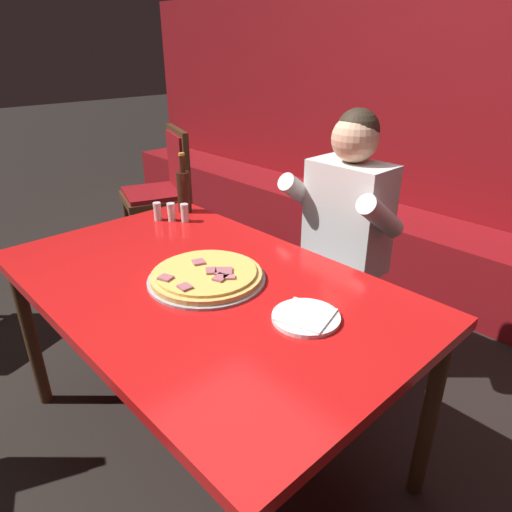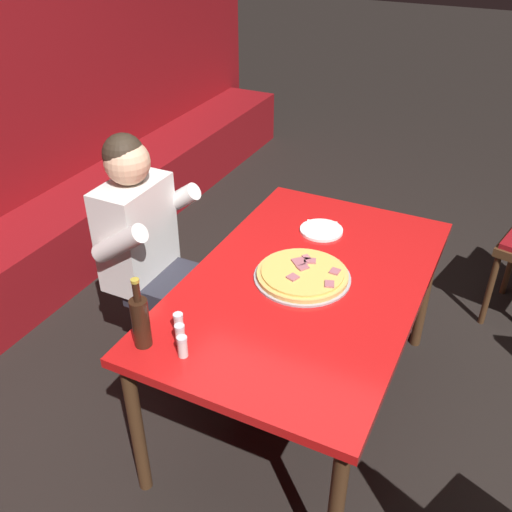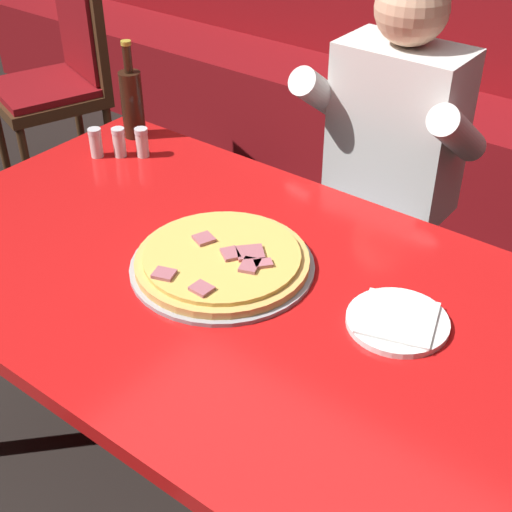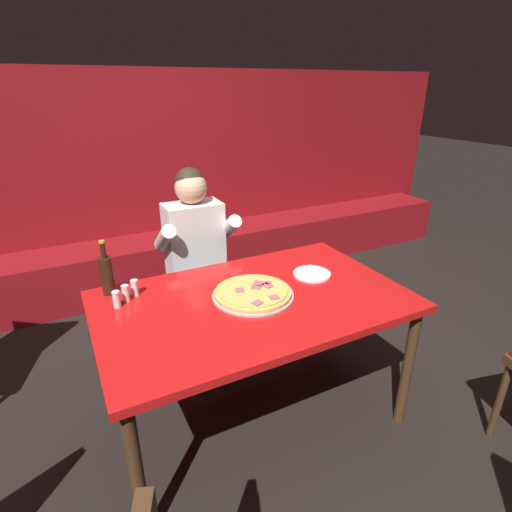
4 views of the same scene
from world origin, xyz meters
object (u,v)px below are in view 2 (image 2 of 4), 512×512
(beer_bottle, at_px, (141,321))
(shaker_oregano, at_px, (180,335))
(main_dining_table, at_px, (305,293))
(shaker_red_pepper_flakes, at_px, (183,347))
(shaker_parmesan, at_px, (179,324))
(pizza, at_px, (302,275))
(diner_seated_blue_shirt, at_px, (152,249))
(plate_white_paper, at_px, (321,230))

(beer_bottle, height_order, shaker_oregano, beer_bottle)
(main_dining_table, relative_size, shaker_red_pepper_flakes, 18.01)
(shaker_parmesan, bearing_deg, beer_bottle, 144.50)
(pizza, relative_size, beer_bottle, 1.43)
(main_dining_table, height_order, shaker_parmesan, shaker_parmesan)
(beer_bottle, height_order, shaker_red_pepper_flakes, beer_bottle)
(shaker_parmesan, xyz_separation_m, diner_seated_blue_shirt, (0.51, 0.49, -0.10))
(pizza, bearing_deg, diner_seated_blue_shirt, 91.48)
(plate_white_paper, distance_m, shaker_red_pepper_flakes, 1.05)
(pizza, height_order, plate_white_paper, pizza)
(main_dining_table, height_order, pizza, pizza)
(pizza, relative_size, plate_white_paper, 1.99)
(plate_white_paper, xyz_separation_m, shaker_red_pepper_flakes, (-1.04, 0.14, 0.03))
(pizza, relative_size, shaker_red_pepper_flakes, 4.86)
(shaker_parmesan, relative_size, diner_seated_blue_shirt, 0.07)
(plate_white_paper, relative_size, shaker_oregano, 2.44)
(beer_bottle, relative_size, diner_seated_blue_shirt, 0.23)
(main_dining_table, xyz_separation_m, pizza, (0.01, 0.02, 0.09))
(plate_white_paper, bearing_deg, shaker_parmesan, 167.01)
(shaker_oregano, relative_size, shaker_red_pepper_flakes, 1.00)
(plate_white_paper, xyz_separation_m, shaker_parmesan, (-0.94, 0.22, 0.03))
(pizza, height_order, shaker_oregano, shaker_oregano)
(main_dining_table, distance_m, shaker_oregano, 0.64)
(pizza, bearing_deg, beer_bottle, 150.62)
(pizza, relative_size, shaker_oregano, 4.86)
(diner_seated_blue_shirt, bearing_deg, shaker_oregano, -137.07)
(shaker_parmesan, bearing_deg, plate_white_paper, -12.99)
(main_dining_table, bearing_deg, shaker_oregano, 155.47)
(plate_white_paper, height_order, shaker_oregano, shaker_oregano)
(plate_white_paper, height_order, shaker_parmesan, shaker_parmesan)
(pizza, bearing_deg, shaker_oregano, 157.42)
(beer_bottle, xyz_separation_m, shaker_red_pepper_flakes, (0.01, -0.16, -0.07))
(shaker_oregano, bearing_deg, beer_bottle, 117.23)
(pizza, distance_m, beer_bottle, 0.75)
(shaker_red_pepper_flakes, distance_m, diner_seated_blue_shirt, 0.85)
(shaker_oregano, relative_size, diner_seated_blue_shirt, 0.07)
(main_dining_table, distance_m, shaker_red_pepper_flakes, 0.67)
(plate_white_paper, distance_m, beer_bottle, 1.10)
(plate_white_paper, distance_m, shaker_oregano, 1.01)
(main_dining_table, xyz_separation_m, shaker_parmesan, (-0.52, 0.30, 0.11))
(plate_white_paper, xyz_separation_m, beer_bottle, (-1.06, 0.30, 0.10))
(diner_seated_blue_shirt, bearing_deg, plate_white_paper, -58.75)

